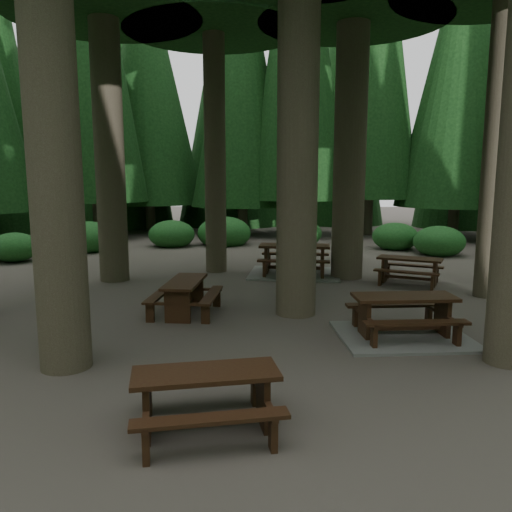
{
  "coord_description": "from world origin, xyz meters",
  "views": [
    {
      "loc": [
        0.44,
        -10.14,
        2.87
      ],
      "look_at": [
        -0.09,
        1.07,
        1.1
      ],
      "focal_mm": 35.0,
      "sensor_mm": 36.0,
      "label": 1
    }
  ],
  "objects_px": {
    "picnic_table_c": "(294,264)",
    "picnic_table_e": "(206,391)",
    "picnic_table_a": "(403,323)",
    "picnic_table_b": "(185,292)",
    "picnic_table_d": "(409,267)"
  },
  "relations": [
    {
      "from": "picnic_table_c",
      "to": "picnic_table_d",
      "type": "distance_m",
      "value": 3.31
    },
    {
      "from": "picnic_table_e",
      "to": "picnic_table_b",
      "type": "bearing_deg",
      "value": 90.18
    },
    {
      "from": "picnic_table_a",
      "to": "picnic_table_b",
      "type": "distance_m",
      "value": 4.46
    },
    {
      "from": "picnic_table_b",
      "to": "picnic_table_e",
      "type": "distance_m",
      "value": 5.02
    },
    {
      "from": "picnic_table_c",
      "to": "picnic_table_e",
      "type": "bearing_deg",
      "value": -93.7
    },
    {
      "from": "picnic_table_c",
      "to": "picnic_table_e",
      "type": "xyz_separation_m",
      "value": [
        -1.28,
        -9.39,
        0.15
      ]
    },
    {
      "from": "picnic_table_a",
      "to": "picnic_table_c",
      "type": "xyz_separation_m",
      "value": [
        -1.79,
        5.88,
        0.06
      ]
    },
    {
      "from": "picnic_table_c",
      "to": "picnic_table_e",
      "type": "distance_m",
      "value": 9.48
    },
    {
      "from": "picnic_table_a",
      "to": "picnic_table_e",
      "type": "xyz_separation_m",
      "value": [
        -3.07,
        -3.51,
        0.21
      ]
    },
    {
      "from": "picnic_table_d",
      "to": "picnic_table_e",
      "type": "relative_size",
      "value": 1.08
    },
    {
      "from": "picnic_table_b",
      "to": "picnic_table_c",
      "type": "height_order",
      "value": "picnic_table_c"
    },
    {
      "from": "picnic_table_d",
      "to": "picnic_table_e",
      "type": "xyz_separation_m",
      "value": [
        -4.36,
        -8.2,
        -0.01
      ]
    },
    {
      "from": "picnic_table_a",
      "to": "picnic_table_c",
      "type": "height_order",
      "value": "picnic_table_c"
    },
    {
      "from": "picnic_table_a",
      "to": "picnic_table_d",
      "type": "xyz_separation_m",
      "value": [
        1.29,
        4.69,
        0.21
      ]
    },
    {
      "from": "picnic_table_a",
      "to": "picnic_table_c",
      "type": "relative_size",
      "value": 0.9
    }
  ]
}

